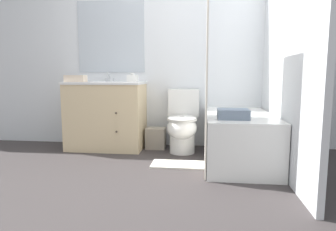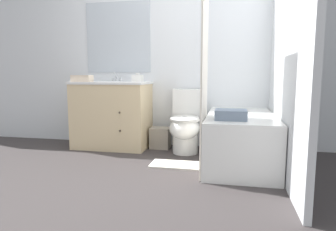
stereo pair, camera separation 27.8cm
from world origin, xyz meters
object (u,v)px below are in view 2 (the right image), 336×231
object	(u,v)px
hand_towel_folded	(82,78)
bath_towel_folded	(231,115)
vanity_cabinet	(112,114)
wastebasket	(160,138)
sink_faucet	(117,79)
toilet	(186,124)
tissue_box	(138,78)
bathtub	(240,139)
bath_mat	(179,165)

from	to	relation	value
hand_towel_folded	bath_towel_folded	distance (m)	1.96
vanity_cabinet	wastebasket	world-z (taller)	vanity_cabinet
sink_faucet	hand_towel_folded	world-z (taller)	sink_faucet
sink_faucet	hand_towel_folded	bearing A→B (deg)	-132.30
vanity_cabinet	wastebasket	distance (m)	0.70
vanity_cabinet	wastebasket	xyz separation A→B (m)	(0.63, 0.06, -0.30)
sink_faucet	toilet	bearing A→B (deg)	-15.04
vanity_cabinet	tissue_box	xyz separation A→B (m)	(0.34, 0.05, 0.46)
bathtub	wastebasket	world-z (taller)	bathtub
sink_faucet	tissue_box	size ratio (longest dim) A/B	1.15
vanity_cabinet	bathtub	xyz separation A→B (m)	(1.61, -0.42, -0.17)
tissue_box	bath_mat	xyz separation A→B (m)	(0.66, -0.68, -0.89)
bath_mat	sink_faucet	bearing A→B (deg)	140.49
sink_faucet	tissue_box	distance (m)	0.36
tissue_box	toilet	bearing A→B (deg)	-11.13
toilet	vanity_cabinet	bearing A→B (deg)	175.26
sink_faucet	bath_towel_folded	size ratio (longest dim) A/B	0.49
bathtub	tissue_box	distance (m)	1.50
hand_towel_folded	bathtub	bearing A→B (deg)	-7.29
wastebasket	bathtub	bearing A→B (deg)	-25.91
toilet	bath_towel_folded	world-z (taller)	toilet
hand_towel_folded	sink_faucet	bearing A→B (deg)	47.70
bathtub	bath_towel_folded	world-z (taller)	bath_towel_folded
toilet	tissue_box	bearing A→B (deg)	168.87
bathtub	tissue_box	xyz separation A→B (m)	(-1.28, 0.46, 0.63)
wastebasket	bath_towel_folded	bearing A→B (deg)	-44.57
bathtub	tissue_box	size ratio (longest dim) A/B	11.18
vanity_cabinet	sink_faucet	distance (m)	0.49
sink_faucet	wastebasket	xyz separation A→B (m)	(0.63, -0.12, -0.76)
vanity_cabinet	hand_towel_folded	distance (m)	0.58
toilet	bath_mat	distance (m)	0.65
bathtub	bath_mat	xyz separation A→B (m)	(-0.62, -0.22, -0.26)
bathtub	wastebasket	bearing A→B (deg)	154.09
tissue_box	hand_towel_folded	distance (m)	0.69
toilet	sink_faucet	bearing A→B (deg)	164.96
toilet	wastebasket	xyz separation A→B (m)	(-0.35, 0.15, -0.22)
hand_towel_folded	tissue_box	bearing A→B (deg)	18.00
vanity_cabinet	toilet	xyz separation A→B (m)	(0.98, -0.08, -0.09)
bath_towel_folded	hand_towel_folded	bearing A→B (deg)	160.78
bath_towel_folded	bath_mat	bearing A→B (deg)	162.09
bath_towel_folded	vanity_cabinet	bearing A→B (deg)	151.93
sink_faucet	bath_mat	distance (m)	1.56
sink_faucet	toilet	xyz separation A→B (m)	(0.98, -0.26, -0.54)
tissue_box	bath_towel_folded	world-z (taller)	tissue_box
toilet	bathtub	xyz separation A→B (m)	(0.63, -0.33, -0.08)
sink_faucet	toilet	size ratio (longest dim) A/B	0.19
toilet	tissue_box	world-z (taller)	tissue_box
vanity_cabinet	bath_towel_folded	xyz separation A→B (m)	(1.51, -0.81, 0.14)
toilet	hand_towel_folded	distance (m)	1.41
bath_towel_folded	bath_mat	size ratio (longest dim) A/B	0.49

